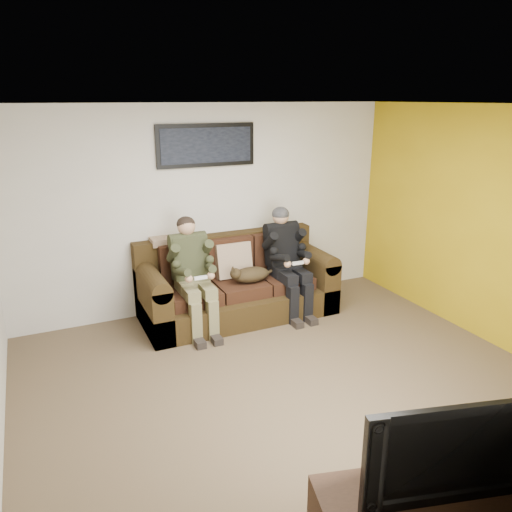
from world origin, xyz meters
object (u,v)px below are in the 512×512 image
person_right (286,254)px  framed_poster (206,145)px  person_left (192,268)px  cat (250,274)px  sofa (235,286)px  television (446,443)px

person_right → framed_poster: (-0.82, 0.58, 1.34)m
person_left → framed_poster: bearing=54.2°
person_right → cat: bearing=-176.8°
framed_poster → person_left: bearing=-125.8°
framed_poster → sofa: bearing=-62.3°
person_right → sofa: bearing=162.0°
cat → television: size_ratio=0.60×
person_left → cat: (0.72, -0.03, -0.18)m
sofa → person_left: bearing=-162.0°
framed_poster → television: 4.37m
person_left → cat: 0.75m
sofa → television: television is taller
person_left → television: 3.60m
television → sofa: bearing=100.6°
sofa → cat: bearing=-65.9°
person_left → television: (0.37, -3.58, 0.02)m
sofa → television: 3.82m
person_left → television: size_ratio=1.23×
television → person_right: bearing=90.7°
sofa → television: bearing=-93.8°
framed_poster → person_right: bearing=-35.4°
person_left → framed_poster: framed_poster is taller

